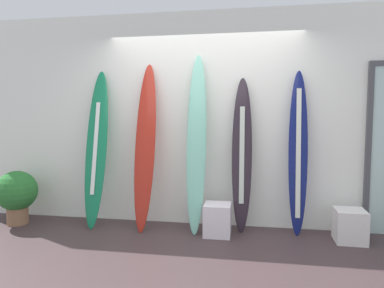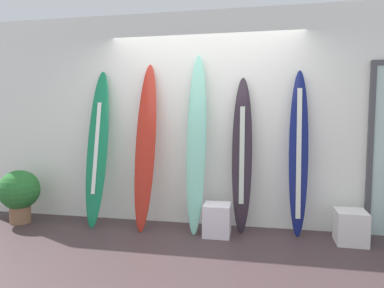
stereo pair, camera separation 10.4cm
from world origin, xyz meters
name	(u,v)px [view 2 (the right image)]	position (x,y,z in m)	size (l,w,h in m)	color
ground	(186,263)	(0.00, 0.00, -0.02)	(8.00, 8.00, 0.04)	#3F2F31
wall_back	(205,120)	(0.00, 1.30, 1.40)	(7.20, 0.20, 2.80)	white
surfboard_emerald	(97,149)	(-1.39, 0.94, 1.02)	(0.29, 0.50, 2.06)	#167A4C
surfboard_crimson	(145,146)	(-0.72, 0.92, 1.07)	(0.27, 0.52, 2.13)	#AE271A
surfboard_seafoam	(196,144)	(-0.06, 0.94, 1.10)	(0.26, 0.49, 2.23)	#81D0B6
surfboard_charcoal	(242,156)	(0.50, 1.02, 0.95)	(0.25, 0.29, 1.93)	#2B212B
surfboard_navy	(299,153)	(1.18, 1.03, 1.00)	(0.23, 0.28, 2.00)	navy
display_block_left	(217,220)	(0.22, 0.80, 0.19)	(0.32, 0.32, 0.38)	white
display_block_center	(351,227)	(1.75, 0.83, 0.19)	(0.34, 0.34, 0.38)	white
potted_plant	(19,192)	(-2.47, 0.79, 0.42)	(0.53, 0.53, 0.72)	#8A6246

